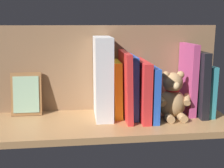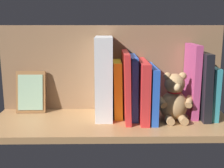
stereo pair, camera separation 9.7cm
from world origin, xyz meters
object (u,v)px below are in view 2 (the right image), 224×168
(book_0, at_px, (209,91))
(dictionary_thick_white, at_px, (104,78))
(teddy_bear, at_px, (174,99))
(picture_frame_leaning, at_px, (31,92))

(book_0, relative_size, dictionary_thick_white, 0.64)
(teddy_bear, relative_size, dictionary_thick_white, 0.59)
(book_0, relative_size, teddy_bear, 1.09)
(book_0, relative_size, picture_frame_leaning, 1.17)
(teddy_bear, distance_m, picture_frame_leaning, 0.53)
(dictionary_thick_white, bearing_deg, teddy_bear, 169.75)
(teddy_bear, distance_m, dictionary_thick_white, 0.26)
(book_0, height_order, teddy_bear, book_0)
(teddy_bear, height_order, dictionary_thick_white, dictionary_thick_white)
(teddy_bear, bearing_deg, dictionary_thick_white, -10.72)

